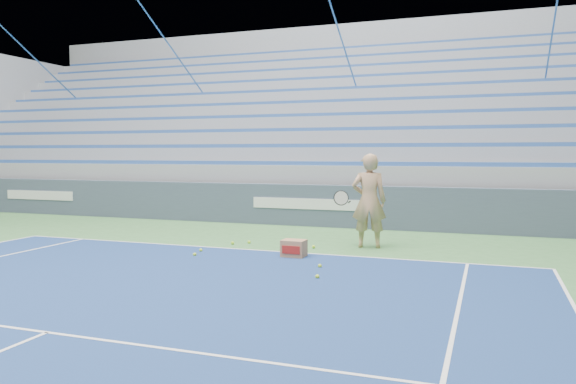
# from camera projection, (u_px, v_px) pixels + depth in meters

# --- Properties ---
(sponsor_barrier) EXTENTS (30.00, 0.32, 1.10)m
(sponsor_barrier) POSITION_uv_depth(u_px,v_px,m) (312.00, 205.00, 14.89)
(sponsor_barrier) COLOR #3E4A5F
(sponsor_barrier) RESTS_ON ground
(bleachers) EXTENTS (31.00, 9.15, 7.30)m
(bleachers) POSITION_uv_depth(u_px,v_px,m) (359.00, 141.00, 20.13)
(bleachers) COLOR #95979D
(bleachers) RESTS_ON ground
(tennis_player) EXTENTS (0.99, 0.91, 1.93)m
(tennis_player) POSITION_uv_depth(u_px,v_px,m) (369.00, 201.00, 11.47)
(tennis_player) COLOR tan
(tennis_player) RESTS_ON ground
(ball_box) EXTENTS (0.44, 0.35, 0.32)m
(ball_box) POSITION_uv_depth(u_px,v_px,m) (294.00, 249.00, 10.45)
(ball_box) COLOR #A77550
(ball_box) RESTS_ON ground
(tennis_ball_0) EXTENTS (0.07, 0.07, 0.07)m
(tennis_ball_0) POSITION_uv_depth(u_px,v_px,m) (233.00, 243.00, 11.89)
(tennis_ball_0) COLOR #C8F131
(tennis_ball_0) RESTS_ON ground
(tennis_ball_1) EXTENTS (0.07, 0.07, 0.07)m
(tennis_ball_1) POSITION_uv_depth(u_px,v_px,m) (195.00, 254.00, 10.55)
(tennis_ball_1) COLOR #C8F131
(tennis_ball_1) RESTS_ON ground
(tennis_ball_2) EXTENTS (0.07, 0.07, 0.07)m
(tennis_ball_2) POSITION_uv_depth(u_px,v_px,m) (284.00, 253.00, 10.70)
(tennis_ball_2) COLOR #C8F131
(tennis_ball_2) RESTS_ON ground
(tennis_ball_3) EXTENTS (0.07, 0.07, 0.07)m
(tennis_ball_3) POSITION_uv_depth(u_px,v_px,m) (201.00, 250.00, 11.00)
(tennis_ball_3) COLOR #C8F131
(tennis_ball_3) RESTS_ON ground
(tennis_ball_4) EXTENTS (0.07, 0.07, 0.07)m
(tennis_ball_4) POSITION_uv_depth(u_px,v_px,m) (317.00, 277.00, 8.66)
(tennis_ball_4) COLOR #C8F131
(tennis_ball_4) RESTS_ON ground
(tennis_ball_5) EXTENTS (0.07, 0.07, 0.07)m
(tennis_ball_5) POSITION_uv_depth(u_px,v_px,m) (249.00, 242.00, 12.02)
(tennis_ball_5) COLOR #C8F131
(tennis_ball_5) RESTS_ON ground
(tennis_ball_6) EXTENTS (0.07, 0.07, 0.07)m
(tennis_ball_6) POSITION_uv_depth(u_px,v_px,m) (314.00, 247.00, 11.42)
(tennis_ball_6) COLOR #C8F131
(tennis_ball_6) RESTS_ON ground
(tennis_ball_7) EXTENTS (0.07, 0.07, 0.07)m
(tennis_ball_7) POSITION_uv_depth(u_px,v_px,m) (320.00, 266.00, 9.47)
(tennis_ball_7) COLOR #C8F131
(tennis_ball_7) RESTS_ON ground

